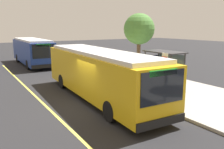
% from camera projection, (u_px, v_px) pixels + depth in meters
% --- Properties ---
extents(ground_plane, '(120.00, 120.00, 0.00)m').
position_uv_depth(ground_plane, '(92.00, 106.00, 13.25)').
color(ground_plane, '#232326').
extents(sidewalk_curb, '(44.00, 6.40, 0.15)m').
position_uv_depth(sidewalk_curb, '(170.00, 90.00, 16.33)').
color(sidewalk_curb, '#A8A399').
rests_on(sidewalk_curb, ground_plane).
extents(lane_stripe_center, '(36.00, 0.14, 0.01)m').
position_uv_depth(lane_stripe_center, '(53.00, 113.00, 12.11)').
color(lane_stripe_center, '#E0D64C').
rests_on(lane_stripe_center, ground_plane).
extents(transit_bus_main, '(11.65, 3.03, 2.95)m').
position_uv_depth(transit_bus_main, '(99.00, 72.00, 14.30)').
color(transit_bus_main, gold).
rests_on(transit_bus_main, ground_plane).
extents(transit_bus_second, '(10.24, 2.78, 2.95)m').
position_uv_depth(transit_bus_second, '(32.00, 51.00, 27.23)').
color(transit_bus_second, navy).
rests_on(transit_bus_second, ground_plane).
extents(bus_shelter, '(2.90, 1.60, 2.48)m').
position_uv_depth(bus_shelter, '(164.00, 61.00, 17.02)').
color(bus_shelter, '#333338').
rests_on(bus_shelter, sidewalk_curb).
extents(waiting_bench, '(1.60, 0.48, 0.95)m').
position_uv_depth(waiting_bench, '(165.00, 79.00, 17.11)').
color(waiting_bench, brown).
rests_on(waiting_bench, sidewalk_curb).
extents(route_sign_post, '(0.44, 0.08, 2.80)m').
position_uv_depth(route_sign_post, '(165.00, 71.00, 13.05)').
color(route_sign_post, '#333338').
rests_on(route_sign_post, sidewalk_curb).
extents(pedestrian_commuter, '(0.24, 0.40, 1.69)m').
position_uv_depth(pedestrian_commuter, '(141.00, 77.00, 15.42)').
color(pedestrian_commuter, '#282D47').
rests_on(pedestrian_commuter, sidewalk_curb).
extents(street_tree_near_shelter, '(2.92, 2.92, 5.41)m').
position_uv_depth(street_tree_near_shelter, '(139.00, 29.00, 22.43)').
color(street_tree_near_shelter, brown).
rests_on(street_tree_near_shelter, sidewalk_curb).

